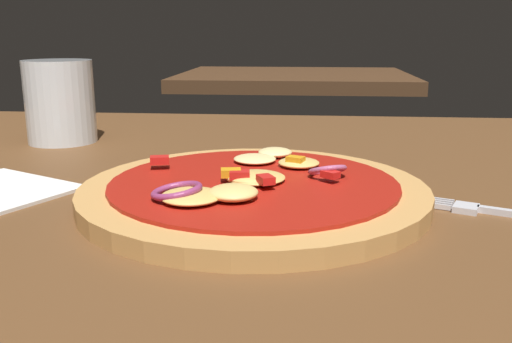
# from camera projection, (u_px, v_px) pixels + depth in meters

# --- Properties ---
(dining_table) EXTENTS (1.22, 0.97, 0.04)m
(dining_table) POSITION_uv_depth(u_px,v_px,m) (240.00, 228.00, 0.45)
(dining_table) COLOR brown
(dining_table) RESTS_ON ground
(pizza) EXTENTS (0.28, 0.28, 0.03)m
(pizza) POSITION_uv_depth(u_px,v_px,m) (253.00, 190.00, 0.45)
(pizza) COLOR tan
(pizza) RESTS_ON dining_table
(beer_glass) EXTENTS (0.08, 0.08, 0.10)m
(beer_glass) POSITION_uv_depth(u_px,v_px,m) (60.00, 106.00, 0.68)
(beer_glass) COLOR silver
(beer_glass) RESTS_ON dining_table
(background_table) EXTENTS (0.73, 0.60, 0.04)m
(background_table) POSITION_uv_depth(u_px,v_px,m) (294.00, 79.00, 1.81)
(background_table) COLOR #4C301C
(background_table) RESTS_ON ground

